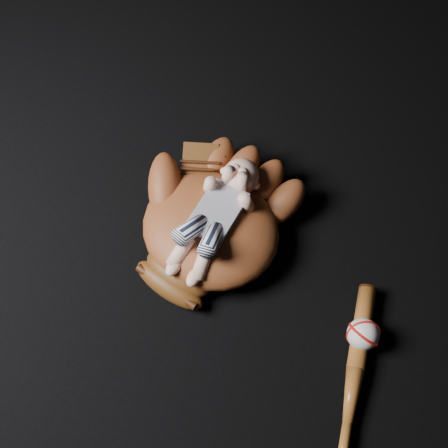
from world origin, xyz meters
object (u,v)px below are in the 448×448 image
object	(u,v)px
baseball_bat	(354,380)
baseball_glove	(211,225)
newborn_baby	(212,220)
baseball	(363,334)

from	to	relation	value
baseball_bat	baseball_glove	bearing A→B (deg)	164.25
baseball_glove	baseball_bat	distance (m)	0.51
newborn_baby	baseball_glove	bearing A→B (deg)	140.77
baseball_bat	baseball	world-z (taller)	baseball
baseball_bat	baseball	distance (m)	0.11
baseball_glove	newborn_baby	distance (m)	0.05
baseball_glove	newborn_baby	world-z (taller)	newborn_baby
baseball_glove	baseball	size ratio (longest dim) A/B	6.54
newborn_baby	baseball_bat	bearing A→B (deg)	-18.78
newborn_baby	baseball	world-z (taller)	newborn_baby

